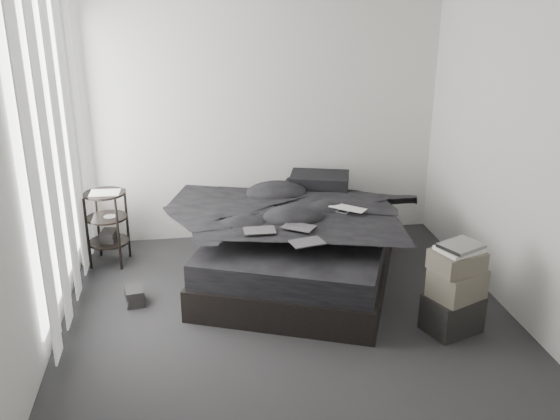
{
  "coord_description": "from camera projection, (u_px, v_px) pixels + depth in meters",
  "views": [
    {
      "loc": [
        -0.72,
        -4.01,
        2.59
      ],
      "look_at": [
        0.0,
        0.8,
        0.75
      ],
      "focal_mm": 40.0,
      "sensor_mm": 36.0,
      "label": 1
    }
  ],
  "objects": [
    {
      "name": "floor",
      "position": [
        296.0,
        339.0,
        4.73
      ],
      "size": [
        3.6,
        4.2,
        0.01
      ],
      "primitive_type": "cube",
      "color": "#29292B",
      "rests_on": "ground"
    },
    {
      "name": "wall_back",
      "position": [
        261.0,
        113.0,
        6.21
      ],
      "size": [
        3.6,
        0.01,
        2.6
      ],
      "primitive_type": "cube",
      "color": "silver",
      "rests_on": "ground"
    },
    {
      "name": "wall_front",
      "position": [
        394.0,
        343.0,
        2.32
      ],
      "size": [
        3.6,
        0.01,
        2.6
      ],
      "primitive_type": "cube",
      "color": "silver",
      "rests_on": "ground"
    },
    {
      "name": "wall_left",
      "position": [
        23.0,
        188.0,
        4.02
      ],
      "size": [
        0.01,
        4.2,
        2.6
      ],
      "primitive_type": "cube",
      "color": "silver",
      "rests_on": "ground"
    },
    {
      "name": "wall_right",
      "position": [
        542.0,
        165.0,
        4.52
      ],
      "size": [
        0.01,
        4.2,
        2.6
      ],
      "primitive_type": "cube",
      "color": "silver",
      "rests_on": "ground"
    },
    {
      "name": "window_left",
      "position": [
        52.0,
        145.0,
        4.84
      ],
      "size": [
        0.02,
        2.0,
        2.3
      ],
      "primitive_type": "cube",
      "color": "white",
      "rests_on": "wall_left"
    },
    {
      "name": "curtain_left",
      "position": [
        59.0,
        154.0,
        4.87
      ],
      "size": [
        0.06,
        2.12,
        2.48
      ],
      "primitive_type": "cube",
      "color": "white",
      "rests_on": "wall_left"
    },
    {
      "name": "bed",
      "position": [
        302.0,
        263.0,
        5.65
      ],
      "size": [
        2.17,
        2.44,
        0.27
      ],
      "primitive_type": "cube",
      "rotation": [
        0.0,
        0.0,
        -0.38
      ],
      "color": "black",
      "rests_on": "floor"
    },
    {
      "name": "mattress",
      "position": [
        302.0,
        239.0,
        5.57
      ],
      "size": [
        2.09,
        2.36,
        0.22
      ],
      "primitive_type": "cube",
      "rotation": [
        0.0,
        0.0,
        -0.38
      ],
      "color": "black",
      "rests_on": "bed"
    },
    {
      "name": "duvet",
      "position": [
        301.0,
        217.0,
        5.44
      ],
      "size": [
        2.02,
        2.15,
        0.23
      ],
      "primitive_type": "imported",
      "rotation": [
        0.0,
        0.0,
        -0.38
      ],
      "color": "black",
      "rests_on": "mattress"
    },
    {
      "name": "pillow_lower",
      "position": [
        313.0,
        192.0,
        6.23
      ],
      "size": [
        0.72,
        0.61,
        0.14
      ],
      "primitive_type": "cube",
      "rotation": [
        0.0,
        0.0,
        -0.38
      ],
      "color": "black",
      "rests_on": "mattress"
    },
    {
      "name": "pillow_upper",
      "position": [
        320.0,
        180.0,
        6.15
      ],
      "size": [
        0.65,
        0.53,
        0.13
      ],
      "primitive_type": "cube",
      "rotation": [
        0.0,
        0.0,
        -0.28
      ],
      "color": "black",
      "rests_on": "pillow_lower"
    },
    {
      "name": "laptop",
      "position": [
        345.0,
        203.0,
        5.41
      ],
      "size": [
        0.38,
        0.37,
        0.03
      ],
      "primitive_type": "imported",
      "rotation": [
        0.0,
        0.0,
        -0.69
      ],
      "color": "silver",
      "rests_on": "duvet"
    },
    {
      "name": "comic_a",
      "position": [
        259.0,
        222.0,
        5.01
      ],
      "size": [
        0.26,
        0.17,
        0.01
      ],
      "primitive_type": "cube",
      "rotation": [
        0.0,
        0.0,
        0.0
      ],
      "color": "black",
      "rests_on": "duvet"
    },
    {
      "name": "comic_b",
      "position": [
        299.0,
        218.0,
        5.08
      ],
      "size": [
        0.3,
        0.28,
        0.01
      ],
      "primitive_type": "cube",
      "rotation": [
        0.0,
        0.0,
        -0.59
      ],
      "color": "black",
      "rests_on": "duvet"
    },
    {
      "name": "comic_c",
      "position": [
        307.0,
        232.0,
        4.78
      ],
      "size": [
        0.29,
        0.22,
        0.01
      ],
      "primitive_type": "cube",
      "rotation": [
        0.0,
        0.0,
        0.23
      ],
      "color": "black",
      "rests_on": "duvet"
    },
    {
      "name": "side_stand",
      "position": [
        108.0,
        229.0,
        5.87
      ],
      "size": [
        0.45,
        0.45,
        0.7
      ],
      "primitive_type": "cylinder",
      "rotation": [
        0.0,
        0.0,
        -0.2
      ],
      "color": "black",
      "rests_on": "floor"
    },
    {
      "name": "papers",
      "position": [
        105.0,
        193.0,
        5.73
      ],
      "size": [
        0.28,
        0.21,
        0.01
      ],
      "primitive_type": "cube",
      "rotation": [
        0.0,
        0.0,
        -0.03
      ],
      "color": "white",
      "rests_on": "side_stand"
    },
    {
      "name": "floor_books",
      "position": [
        135.0,
        295.0,
        5.22
      ],
      "size": [
        0.18,
        0.23,
        0.15
      ],
      "primitive_type": "cube",
      "rotation": [
        0.0,
        0.0,
        0.19
      ],
      "color": "black",
      "rests_on": "floor"
    },
    {
      "name": "box_lower",
      "position": [
        452.0,
        313.0,
        4.8
      ],
      "size": [
        0.48,
        0.43,
        0.29
      ],
      "primitive_type": "cube",
      "rotation": [
        0.0,
        0.0,
        0.35
      ],
      "color": "black",
      "rests_on": "floor"
    },
    {
      "name": "box_mid",
      "position": [
        457.0,
        283.0,
        4.7
      ],
      "size": [
        0.46,
        0.42,
        0.22
      ],
      "primitive_type": "cube",
      "rotation": [
        0.0,
        0.0,
        0.42
      ],
      "color": "#5C5548",
      "rests_on": "box_lower"
    },
    {
      "name": "box_upper",
      "position": [
        457.0,
        261.0,
        4.64
      ],
      "size": [
        0.42,
        0.38,
        0.16
      ],
      "primitive_type": "cube",
      "rotation": [
        0.0,
        0.0,
        0.3
      ],
      "color": "#5C5548",
      "rests_on": "box_mid"
    },
    {
      "name": "art_book_white",
      "position": [
        459.0,
        249.0,
        4.61
      ],
      "size": [
        0.37,
        0.33,
        0.03
      ],
      "primitive_type": "cube",
      "rotation": [
        0.0,
        0.0,
        0.35
      ],
      "color": "silver",
      "rests_on": "box_upper"
    },
    {
      "name": "art_book_snake",
      "position": [
        461.0,
        246.0,
        4.59
      ],
      "size": [
        0.37,
        0.34,
        0.03
      ],
      "primitive_type": "cube",
      "rotation": [
        0.0,
        0.0,
        0.46
      ],
      "color": "silver",
      "rests_on": "art_book_white"
    }
  ]
}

